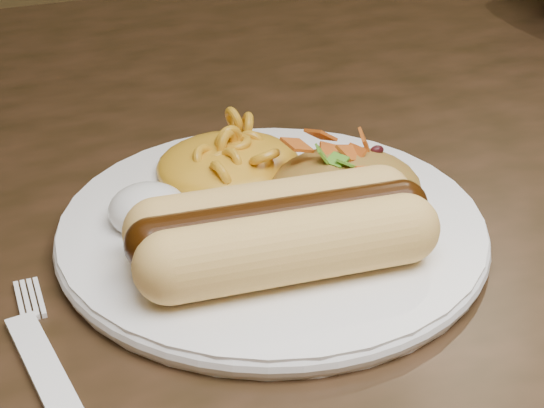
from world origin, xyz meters
name	(u,v)px	position (x,y,z in m)	size (l,w,h in m)	color
table	(358,260)	(0.00, 0.00, 0.66)	(1.60, 0.90, 0.75)	#3B2417
plate	(272,228)	(-0.10, -0.08, 0.76)	(0.25, 0.25, 0.01)	white
hotdog	(282,229)	(-0.11, -0.12, 0.78)	(0.14, 0.08, 0.04)	#F7B768
mac_and_cheese	(228,145)	(-0.11, -0.01, 0.78)	(0.10, 0.09, 0.04)	orange
sour_cream	(147,200)	(-0.17, -0.06, 0.78)	(0.05, 0.05, 0.03)	white
taco_salad	(347,174)	(-0.05, -0.07, 0.78)	(0.09, 0.09, 0.04)	#B83E21
fork	(48,376)	(-0.25, -0.16, 0.75)	(0.02, 0.16, 0.00)	white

